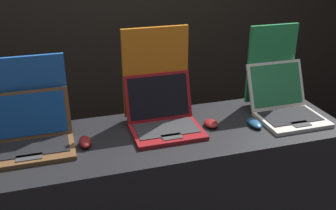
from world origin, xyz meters
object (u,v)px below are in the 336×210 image
mouse_front (85,142)px  promo_stand_back (271,67)px  promo_stand_front (25,99)px  laptop_back (286,106)px  mouse_back (254,123)px  laptop_middle (164,118)px  promo_stand_middle (156,76)px  laptop_front (28,137)px  mouse_middle (211,123)px

mouse_front → promo_stand_back: (1.06, 0.20, 0.20)m
mouse_front → promo_stand_front: size_ratio=0.26×
mouse_front → promo_stand_back: 1.10m
laptop_back → mouse_back: bearing=-164.5°
laptop_middle → mouse_back: laptop_middle is taller
mouse_back → promo_stand_back: bearing=49.1°
laptop_back → mouse_back: 0.23m
promo_stand_front → laptop_back: 1.33m
promo_stand_front → promo_stand_middle: promo_stand_middle is taller
promo_stand_front → promo_stand_middle: (0.64, 0.01, 0.05)m
mouse_front → promo_stand_middle: (0.40, 0.20, 0.21)m
laptop_front → promo_stand_front: (0.00, 0.15, 0.13)m
promo_stand_front → promo_stand_back: 1.31m
laptop_back → mouse_back: size_ratio=3.17×
laptop_front → laptop_middle: bearing=0.7°
mouse_front → promo_stand_front: (-0.25, 0.20, 0.17)m
mouse_front → promo_stand_back: size_ratio=0.23×
promo_stand_front → mouse_middle: 0.92m
laptop_middle → mouse_back: 0.47m
promo_stand_front → mouse_back: bearing=-12.7°
mouse_front → laptop_front: bearing=168.1°
promo_stand_front → promo_stand_middle: bearing=0.6°
mouse_front → laptop_middle: 0.41m
promo_stand_middle → mouse_back: bearing=-29.3°
laptop_front → laptop_back: size_ratio=1.07×
laptop_front → mouse_middle: size_ratio=4.24×
mouse_front → mouse_back: size_ratio=0.89×
promo_stand_middle → promo_stand_back: (0.66, -0.01, -0.01)m
promo_stand_front → laptop_back: promo_stand_front is taller
laptop_middle → mouse_middle: 0.25m
mouse_middle → mouse_back: (0.22, -0.06, -0.00)m
promo_stand_middle → promo_stand_back: 0.66m
laptop_back → mouse_back: laptop_back is taller
laptop_front → mouse_middle: (0.88, -0.04, -0.04)m
mouse_front → laptop_middle: laptop_middle is taller
mouse_front → laptop_back: 1.06m
mouse_middle → promo_stand_back: size_ratio=0.20×
mouse_middle → promo_stand_back: promo_stand_back is taller
laptop_front → laptop_middle: size_ratio=1.15×
laptop_back → promo_stand_back: (0.00, 0.19, 0.16)m
mouse_front → promo_stand_front: promo_stand_front is taller
laptop_back → promo_stand_back: size_ratio=0.81×
laptop_middle → promo_stand_front: bearing=167.9°
mouse_middle → promo_stand_middle: promo_stand_middle is taller
laptop_front → mouse_front: size_ratio=3.80×
laptop_front → promo_stand_middle: 0.69m
laptop_front → promo_stand_back: size_ratio=0.87×
laptop_front → promo_stand_back: (1.31, 0.14, 0.16)m
laptop_middle → promo_stand_back: bearing=11.6°
promo_stand_front → laptop_middle: promo_stand_front is taller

